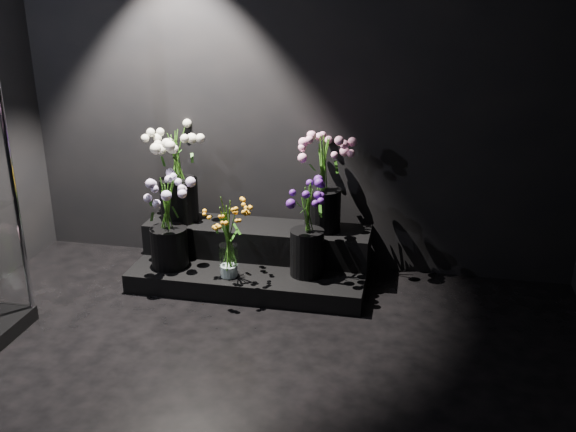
# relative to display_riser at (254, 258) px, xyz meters

# --- Properties ---
(floor) EXTENTS (4.00, 4.00, 0.00)m
(floor) POSITION_rel_display_riser_xyz_m (0.23, -1.68, -0.15)
(floor) COLOR black
(floor) RESTS_ON ground
(wall_back) EXTENTS (4.00, 0.00, 4.00)m
(wall_back) POSITION_rel_display_riser_xyz_m (0.23, 0.32, 1.25)
(wall_back) COLOR black
(wall_back) RESTS_ON floor
(display_riser) EXTENTS (1.63, 0.72, 0.36)m
(display_riser) POSITION_rel_display_riser_xyz_m (0.00, 0.00, 0.00)
(display_riser) COLOR black
(display_riser) RESTS_ON floor
(bouquet_orange_bells) EXTENTS (0.32, 0.32, 0.56)m
(bouquet_orange_bells) POSITION_rel_display_riser_xyz_m (-0.10, -0.30, 0.28)
(bouquet_orange_bells) COLOR white
(bouquet_orange_bells) RESTS_ON display_riser
(bouquet_lilac) EXTENTS (0.50, 0.50, 0.64)m
(bouquet_lilac) POSITION_rel_display_riser_xyz_m (-0.55, -0.22, 0.35)
(bouquet_lilac) COLOR black
(bouquet_lilac) RESTS_ON display_riser
(bouquet_purple) EXTENTS (0.36, 0.36, 0.64)m
(bouquet_purple) POSITION_rel_display_riser_xyz_m (0.41, -0.16, 0.35)
(bouquet_purple) COLOR black
(bouquet_purple) RESTS_ON display_riser
(bouquet_cream_roses) EXTENTS (0.48, 0.48, 0.68)m
(bouquet_cream_roses) POSITION_rel_display_riser_xyz_m (-0.58, 0.09, 0.60)
(bouquet_cream_roses) COLOR black
(bouquet_cream_roses) RESTS_ON display_riser
(bouquet_pink_roses) EXTENTS (0.46, 0.46, 0.67)m
(bouquet_pink_roses) POSITION_rel_display_riser_xyz_m (0.47, 0.12, 0.59)
(bouquet_pink_roses) COLOR black
(bouquet_pink_roses) RESTS_ON display_riser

